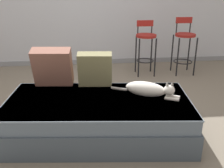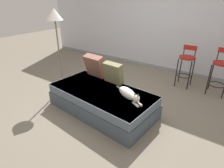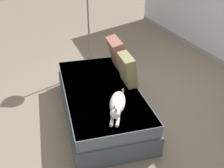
{
  "view_description": "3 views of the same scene",
  "coord_description": "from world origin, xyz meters",
  "px_view_note": "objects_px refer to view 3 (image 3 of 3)",
  "views": [
    {
      "loc": [
        -0.09,
        -2.81,
        1.51
      ],
      "look_at": [
        0.15,
        -0.3,
        0.53
      ],
      "focal_mm": 42.0,
      "sensor_mm": 36.0,
      "label": 1
    },
    {
      "loc": [
        1.8,
        -2.66,
        1.9
      ],
      "look_at": [
        0.15,
        -0.3,
        0.53
      ],
      "focal_mm": 30.0,
      "sensor_mm": 36.0,
      "label": 2
    },
    {
      "loc": [
        2.76,
        -1.25,
        2.11
      ],
      "look_at": [
        0.15,
        -0.3,
        0.53
      ],
      "focal_mm": 42.0,
      "sensor_mm": 36.0,
      "label": 3
    }
  ],
  "objects_px": {
    "couch": "(101,101)",
    "throw_pillow_corner": "(118,53)",
    "throw_pillow_middle": "(128,69)",
    "cat": "(117,104)"
  },
  "relations": [
    {
      "from": "couch",
      "to": "throw_pillow_corner",
      "type": "relative_size",
      "value": 4.35
    },
    {
      "from": "throw_pillow_corner",
      "to": "couch",
      "type": "bearing_deg",
      "value": -40.78
    },
    {
      "from": "couch",
      "to": "throw_pillow_middle",
      "type": "bearing_deg",
      "value": 92.16
    },
    {
      "from": "throw_pillow_middle",
      "to": "throw_pillow_corner",
      "type": "bearing_deg",
      "value": 174.96
    },
    {
      "from": "couch",
      "to": "throw_pillow_corner",
      "type": "xyz_separation_m",
      "value": [
        -0.48,
        0.41,
        0.43
      ]
    },
    {
      "from": "throw_pillow_corner",
      "to": "throw_pillow_middle",
      "type": "relative_size",
      "value": 1.15
    },
    {
      "from": "throw_pillow_middle",
      "to": "cat",
      "type": "xyz_separation_m",
      "value": [
        0.53,
        -0.34,
        -0.12
      ]
    },
    {
      "from": "couch",
      "to": "cat",
      "type": "height_order",
      "value": "cat"
    },
    {
      "from": "throw_pillow_middle",
      "to": "couch",
      "type": "bearing_deg",
      "value": -87.84
    },
    {
      "from": "throw_pillow_corner",
      "to": "cat",
      "type": "distance_m",
      "value": 1.08
    }
  ]
}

